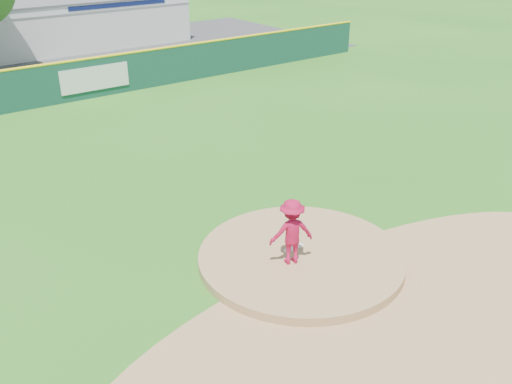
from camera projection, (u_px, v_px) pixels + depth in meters
ground at (301, 261)px, 15.31m from camera, size 120.00×120.00×0.00m
pitchers_mound at (301, 261)px, 15.31m from camera, size 5.50×5.50×0.50m
pitching_rubber at (294, 248)px, 15.41m from camera, size 0.60×0.15×0.04m
infield_dirt_arc at (386, 317)px, 13.16m from camera, size 15.40×15.40×0.01m
parking_lot at (9, 69)px, 34.69m from camera, size 44.00×16.00×0.02m
pitcher at (292, 232)px, 14.46m from camera, size 1.31×1.03×1.78m
pool_building_grp at (70, 20)px, 40.82m from camera, size 15.20×8.20×3.31m
outfield_fence at (58, 82)px, 27.76m from camera, size 40.00×0.14×2.07m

